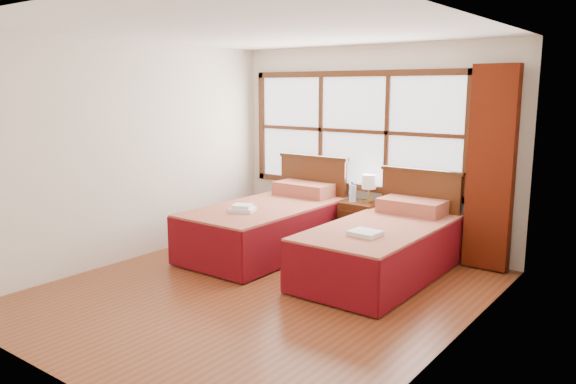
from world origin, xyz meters
The scene contains 15 objects.
floor centered at (0.00, 0.00, 0.00)m, with size 4.50×4.50×0.00m, color brown.
ceiling centered at (0.00, 0.00, 2.60)m, with size 4.50×4.50×0.00m, color white.
wall_back centered at (0.00, 2.25, 1.30)m, with size 4.00×4.00×0.00m, color silver.
wall_left centered at (-2.00, 0.00, 1.30)m, with size 4.50×4.50×0.00m, color silver.
wall_right centered at (2.00, 0.00, 1.30)m, with size 4.50×4.50×0.00m, color silver.
window centered at (-0.25, 2.21, 1.50)m, with size 3.16×0.06×1.56m.
curtain centered at (1.60, 2.11, 1.17)m, with size 0.50×0.16×2.30m, color #591808.
bed_left centered at (-0.83, 1.20, 0.35)m, with size 1.17×2.27×1.14m.
bed_right centered at (0.76, 1.20, 0.33)m, with size 1.12×2.17×1.09m.
nightstand centered at (0.02, 1.99, 0.31)m, with size 0.46×0.45×0.61m.
towels_left centered at (-0.84, 0.66, 0.65)m, with size 0.36×0.34×0.09m.
towels_right centered at (0.82, 0.67, 0.60)m, with size 0.31×0.28×0.05m.
lamp centered at (0.08, 2.08, 0.86)m, with size 0.18×0.18×0.35m.
bottle_near centered at (-0.09, 1.94, 0.73)m, with size 0.07×0.07×0.26m.
bottle_far centered at (-0.06, 1.94, 0.72)m, with size 0.06×0.06×0.24m.
Camera 1 is at (3.51, -4.23, 2.06)m, focal length 35.00 mm.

